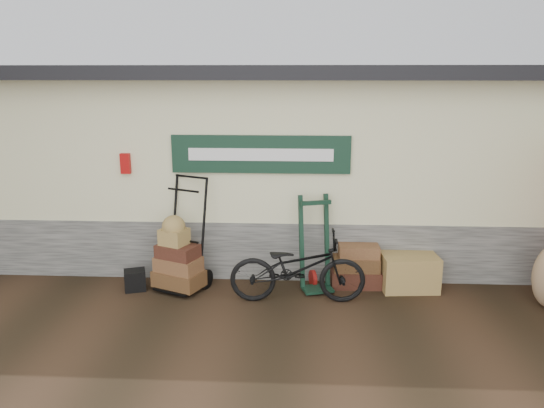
{
  "coord_description": "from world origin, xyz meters",
  "views": [
    {
      "loc": [
        0.26,
        -6.63,
        3.11
      ],
      "look_at": [
        -0.13,
        0.9,
        1.23
      ],
      "focal_mm": 35.0,
      "sensor_mm": 36.0,
      "label": 1
    }
  ],
  "objects_px": {
    "green_barrow": "(315,244)",
    "black_trunk": "(135,280)",
    "suitcase_stack": "(356,265)",
    "porter_trolley": "(185,232)",
    "wicker_hamper": "(409,272)",
    "bicycle": "(298,264)"
  },
  "relations": [
    {
      "from": "suitcase_stack",
      "to": "wicker_hamper",
      "type": "relative_size",
      "value": 0.91
    },
    {
      "from": "black_trunk",
      "to": "porter_trolley",
      "type": "bearing_deg",
      "value": 13.69
    },
    {
      "from": "wicker_hamper",
      "to": "bicycle",
      "type": "height_order",
      "value": "bicycle"
    },
    {
      "from": "wicker_hamper",
      "to": "green_barrow",
      "type": "bearing_deg",
      "value": -177.8
    },
    {
      "from": "porter_trolley",
      "to": "suitcase_stack",
      "type": "bearing_deg",
      "value": 27.86
    },
    {
      "from": "porter_trolley",
      "to": "black_trunk",
      "type": "bearing_deg",
      "value": -142.29
    },
    {
      "from": "black_trunk",
      "to": "bicycle",
      "type": "xyz_separation_m",
      "value": [
        2.38,
        -0.27,
        0.39
      ]
    },
    {
      "from": "wicker_hamper",
      "to": "porter_trolley",
      "type": "bearing_deg",
      "value": -178.86
    },
    {
      "from": "green_barrow",
      "to": "suitcase_stack",
      "type": "distance_m",
      "value": 0.74
    },
    {
      "from": "green_barrow",
      "to": "wicker_hamper",
      "type": "bearing_deg",
      "value": -14.35
    },
    {
      "from": "suitcase_stack",
      "to": "green_barrow",
      "type": "bearing_deg",
      "value": -165.75
    },
    {
      "from": "suitcase_stack",
      "to": "porter_trolley",
      "type": "bearing_deg",
      "value": -176.17
    },
    {
      "from": "black_trunk",
      "to": "bicycle",
      "type": "bearing_deg",
      "value": -6.51
    },
    {
      "from": "porter_trolley",
      "to": "black_trunk",
      "type": "relative_size",
      "value": 5.59
    },
    {
      "from": "wicker_hamper",
      "to": "black_trunk",
      "type": "relative_size",
      "value": 2.67
    },
    {
      "from": "suitcase_stack",
      "to": "black_trunk",
      "type": "bearing_deg",
      "value": -173.91
    },
    {
      "from": "green_barrow",
      "to": "black_trunk",
      "type": "xyz_separation_m",
      "value": [
        -2.63,
        -0.19,
        -0.55
      ]
    },
    {
      "from": "porter_trolley",
      "to": "wicker_hamper",
      "type": "distance_m",
      "value": 3.33
    },
    {
      "from": "porter_trolley",
      "to": "suitcase_stack",
      "type": "xyz_separation_m",
      "value": [
        2.52,
        0.17,
        -0.52
      ]
    },
    {
      "from": "wicker_hamper",
      "to": "bicycle",
      "type": "bearing_deg",
      "value": -162.52
    },
    {
      "from": "porter_trolley",
      "to": "suitcase_stack",
      "type": "relative_size",
      "value": 2.3
    },
    {
      "from": "suitcase_stack",
      "to": "black_trunk",
      "type": "xyz_separation_m",
      "value": [
        -3.24,
        -0.35,
        -0.17
      ]
    }
  ]
}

